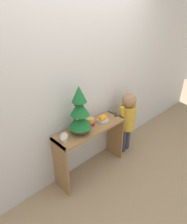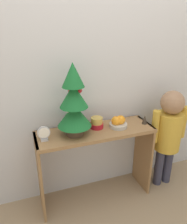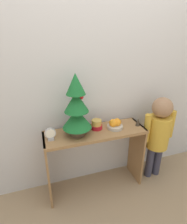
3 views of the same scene
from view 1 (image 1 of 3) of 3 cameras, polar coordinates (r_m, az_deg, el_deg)
The scene contains 9 objects.
ground_plane at distance 2.55m, azimuth 1.95°, elevation -20.00°, with size 12.00×12.00×0.00m, color #997F60.
back_wall at distance 2.13m, azimuth -4.78°, elevation 10.03°, with size 7.00×0.05×2.50m, color silver.
console_table at distance 2.29m, azimuth -0.78°, elevation -8.58°, with size 1.00×0.32×0.70m.
mini_tree at distance 1.96m, azimuth -4.54°, elevation 0.00°, with size 0.27×0.27×0.58m.
fruit_bowl at distance 2.30m, azimuth 3.00°, elevation -2.22°, with size 0.15×0.15×0.10m.
singing_bowl at distance 2.22m, azimuth -1.08°, elevation -3.28°, with size 0.11×0.11×0.09m.
desk_clock at distance 1.93m, azimuth -9.62°, elevation -8.18°, with size 0.10×0.04×0.12m.
figurine at distance 2.46m, azimuth 7.33°, elevation -0.54°, with size 0.05×0.05×0.08m.
child_figure at distance 2.70m, azimuth 11.00°, elevation -1.50°, with size 0.37×0.24×0.98m.
Camera 1 is at (-1.29, -1.22, 1.82)m, focal length 28.00 mm.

